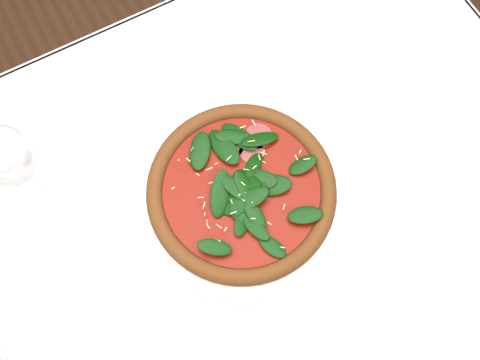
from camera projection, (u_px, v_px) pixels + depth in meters
ground at (225, 285)px, 1.55m from camera, size 6.00×6.00×0.00m
dining_table at (216, 230)px, 0.94m from camera, size 1.21×0.81×0.75m
plate at (241, 193)px, 0.85m from camera, size 0.35×0.35×0.01m
pizza at (241, 189)px, 0.83m from camera, size 0.33×0.33×0.04m
wine_glass at (8, 158)px, 0.73m from camera, size 0.08×0.08×0.20m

